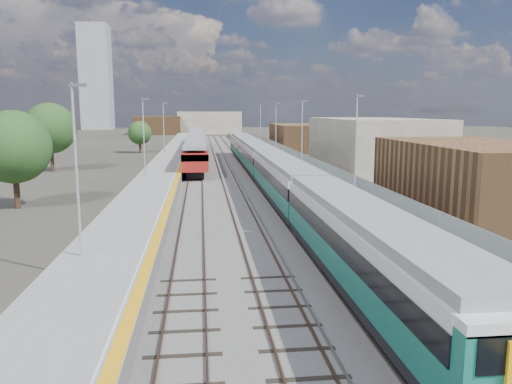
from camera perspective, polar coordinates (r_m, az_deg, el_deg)
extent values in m
plane|color=#47443A|center=(64.66, -1.96, 2.76)|extent=(320.00, 320.00, 0.00)
cube|color=#565451|center=(67.01, -4.04, 3.00)|extent=(10.50, 155.00, 0.06)
cube|color=#4C3323|center=(69.67, -1.63, 3.32)|extent=(0.07, 160.00, 0.14)
cube|color=#4C3323|center=(69.80, -0.45, 3.34)|extent=(0.07, 160.00, 0.14)
cube|color=#4C3323|center=(69.47, -4.51, 3.28)|extent=(0.07, 160.00, 0.14)
cube|color=#4C3323|center=(69.53, -3.32, 3.30)|extent=(0.07, 160.00, 0.14)
cube|color=#4C3323|center=(69.45, -7.40, 3.23)|extent=(0.07, 160.00, 0.14)
cube|color=#4C3323|center=(69.44, -6.21, 3.25)|extent=(0.07, 160.00, 0.14)
cube|color=gray|center=(69.64, -1.90, 3.31)|extent=(0.08, 160.00, 0.10)
cube|color=gray|center=(69.55, -3.05, 3.30)|extent=(0.08, 160.00, 0.10)
cube|color=slate|center=(67.67, 2.33, 3.47)|extent=(4.70, 155.00, 1.00)
cube|color=gray|center=(67.62, 2.33, 3.90)|extent=(4.70, 155.00, 0.03)
cube|color=gold|center=(67.34, 0.56, 3.90)|extent=(0.40, 155.00, 0.01)
cube|color=gray|center=(67.93, 4.17, 4.41)|extent=(0.06, 155.00, 1.20)
cylinder|color=#9EA0A3|center=(37.92, 11.33, 5.20)|extent=(0.12, 0.12, 7.50)
cube|color=#4C4C4F|center=(37.92, 11.88, 10.71)|extent=(0.70, 0.18, 0.14)
cylinder|color=#9EA0A3|center=(57.27, 5.28, 6.67)|extent=(0.12, 0.12, 7.50)
cube|color=#4C4C4F|center=(57.28, 5.58, 10.32)|extent=(0.70, 0.18, 0.14)
cylinder|color=#9EA0A3|center=(76.96, 2.28, 7.36)|extent=(0.12, 0.12, 7.50)
cube|color=#4C4C4F|center=(76.96, 2.49, 10.08)|extent=(0.70, 0.18, 0.14)
cylinder|color=#9EA0A3|center=(96.77, 0.51, 7.77)|extent=(0.12, 0.12, 7.50)
cube|color=#4C4C4F|center=(96.77, 0.66, 9.93)|extent=(0.70, 0.18, 0.14)
cube|color=slate|center=(67.05, -9.87, 3.29)|extent=(4.30, 155.00, 1.00)
cube|color=gray|center=(67.00, -9.88, 3.72)|extent=(4.30, 155.00, 0.03)
cube|color=gold|center=(66.90, -8.25, 3.77)|extent=(0.45, 155.00, 0.01)
cube|color=silver|center=(66.91, -8.55, 3.77)|extent=(0.08, 155.00, 0.01)
cylinder|color=#9EA0A3|center=(22.85, -19.83, 2.23)|extent=(0.12, 0.12, 7.50)
cube|color=#4C4C4F|center=(22.67, -19.72, 11.44)|extent=(0.70, 0.18, 0.14)
cylinder|color=#9EA0A3|center=(48.43, -12.70, 6.01)|extent=(0.12, 0.12, 7.50)
cube|color=#4C4C4F|center=(48.34, -12.56, 10.34)|extent=(0.70, 0.18, 0.14)
cylinder|color=#9EA0A3|center=(74.30, -10.50, 7.15)|extent=(0.12, 0.12, 7.50)
cube|color=#4C4C4F|center=(74.24, -10.39, 9.97)|extent=(0.70, 0.18, 0.14)
cube|color=brown|center=(37.49, 23.95, 1.20)|extent=(9.00, 16.00, 5.20)
cube|color=gray|center=(62.77, 13.18, 5.26)|extent=(11.00, 22.00, 6.40)
cube|color=brown|center=(93.90, 4.70, 6.24)|extent=(8.00, 18.00, 4.80)
cube|color=gray|center=(164.13, -5.34, 7.91)|extent=(20.00, 14.00, 7.00)
cube|color=brown|center=(159.67, -11.11, 7.49)|extent=(14.00, 12.00, 5.60)
cube|color=gray|center=(208.36, -17.81, 12.35)|extent=(11.00, 11.00, 40.00)
cube|color=black|center=(20.48, 12.27, -9.48)|extent=(2.60, 18.66, 0.44)
cube|color=#125D50|center=(20.25, 12.34, -7.43)|extent=(2.70, 18.66, 1.09)
cube|color=black|center=(20.02, 12.43, -5.07)|extent=(2.76, 18.66, 0.75)
cube|color=silver|center=(19.88, 12.49, -3.41)|extent=(2.70, 18.66, 0.46)
cube|color=gray|center=(19.80, 12.53, -2.28)|extent=(2.39, 18.66, 0.38)
cube|color=black|center=(38.60, 3.26, -0.44)|extent=(2.60, 18.66, 0.44)
cube|color=#125D50|center=(38.48, 3.27, 0.69)|extent=(2.70, 18.66, 1.09)
cube|color=black|center=(38.36, 3.28, 1.96)|extent=(2.76, 18.66, 0.75)
cube|color=silver|center=(38.29, 3.29, 2.84)|extent=(2.70, 18.66, 0.46)
cube|color=gray|center=(38.25, 3.29, 3.44)|extent=(2.39, 18.66, 0.38)
cube|color=black|center=(57.40, 0.10, 2.78)|extent=(2.60, 18.66, 0.44)
cube|color=#125D50|center=(57.32, 0.10, 3.54)|extent=(2.70, 18.66, 1.09)
cube|color=black|center=(57.24, 0.10, 4.40)|extent=(2.76, 18.66, 0.75)
cube|color=silver|center=(57.19, 0.10, 4.99)|extent=(2.70, 18.66, 0.46)
cube|color=gray|center=(57.17, 0.10, 5.39)|extent=(2.39, 18.66, 0.38)
cube|color=black|center=(76.39, -1.51, 4.40)|extent=(2.60, 18.66, 0.44)
cube|color=#125D50|center=(76.33, -1.51, 4.98)|extent=(2.70, 18.66, 1.09)
cube|color=black|center=(76.27, -1.51, 5.62)|extent=(2.76, 18.66, 0.75)
cube|color=silver|center=(76.23, -1.51, 6.07)|extent=(2.70, 18.66, 0.46)
cube|color=gray|center=(76.21, -1.52, 6.37)|extent=(2.39, 18.66, 0.38)
cube|color=black|center=(61.13, -6.87, 2.76)|extent=(1.89, 16.03, 0.66)
cube|color=#9C2513|center=(60.98, -6.90, 4.22)|extent=(2.78, 18.86, 1.99)
cube|color=black|center=(60.94, -6.91, 4.69)|extent=(2.84, 18.86, 0.69)
cube|color=gray|center=(60.86, -6.93, 5.62)|extent=(2.48, 18.86, 0.40)
cube|color=black|center=(80.40, -6.75, 4.32)|extent=(1.89, 16.03, 0.66)
cube|color=#9C2513|center=(80.28, -6.77, 5.43)|extent=(2.78, 18.86, 1.99)
cube|color=black|center=(80.25, -6.78, 5.79)|extent=(2.84, 18.86, 0.69)
cube|color=gray|center=(80.19, -6.79, 6.49)|extent=(2.48, 18.86, 0.40)
cube|color=black|center=(99.70, -6.68, 5.27)|extent=(1.89, 16.03, 0.66)
cube|color=#9C2513|center=(99.60, -6.70, 6.17)|extent=(2.78, 18.86, 1.99)
cube|color=black|center=(99.57, -6.70, 6.46)|extent=(2.84, 18.86, 0.69)
cube|color=gray|center=(99.53, -6.71, 7.03)|extent=(2.48, 18.86, 0.40)
cylinder|color=#382619|center=(41.81, -25.66, 0.04)|extent=(0.44, 0.44, 2.59)
sphere|color=#244018|center=(41.46, -25.99, 4.66)|extent=(5.47, 5.47, 5.47)
cylinder|color=#382619|center=(65.75, -22.27, 3.45)|extent=(0.44, 0.44, 2.91)
sphere|color=#244018|center=(65.52, -22.48, 6.75)|extent=(6.13, 6.13, 6.13)
cylinder|color=#382619|center=(89.98, -13.09, 4.99)|extent=(0.44, 0.44, 1.94)
sphere|color=#244018|center=(89.84, -13.15, 6.60)|extent=(4.09, 4.09, 4.09)
cylinder|color=#382619|center=(85.02, 10.96, 4.84)|extent=(0.44, 0.44, 1.98)
sphere|color=#244018|center=(84.86, 11.01, 6.58)|extent=(4.18, 4.18, 4.18)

